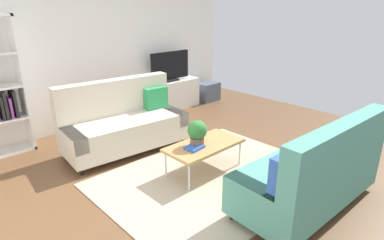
% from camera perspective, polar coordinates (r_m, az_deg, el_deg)
% --- Properties ---
extents(ground_plane, '(7.68, 7.68, 0.00)m').
position_cam_1_polar(ground_plane, '(4.59, 1.08, -8.90)').
color(ground_plane, brown).
extents(wall_far, '(6.40, 0.12, 2.90)m').
position_cam_1_polar(wall_far, '(6.37, -17.18, 12.18)').
color(wall_far, white).
rests_on(wall_far, ground_plane).
extents(area_rug, '(2.90, 2.20, 0.01)m').
position_cam_1_polar(area_rug, '(4.40, 3.56, -10.15)').
color(area_rug, tan).
rests_on(area_rug, ground_plane).
extents(couch_beige, '(1.97, 1.01, 1.10)m').
position_cam_1_polar(couch_beige, '(5.19, -12.06, -0.50)').
color(couch_beige, beige).
rests_on(couch_beige, ground_plane).
extents(couch_green, '(1.94, 0.93, 1.10)m').
position_cam_1_polar(couch_green, '(3.85, 20.75, -8.76)').
color(couch_green, teal).
rests_on(couch_green, ground_plane).
extents(coffee_table, '(1.10, 0.56, 0.42)m').
position_cam_1_polar(coffee_table, '(4.38, 2.21, -4.60)').
color(coffee_table, '#B7844C').
rests_on(coffee_table, ground_plane).
extents(tv_console, '(1.40, 0.44, 0.64)m').
position_cam_1_polar(tv_console, '(7.14, -3.91, 4.48)').
color(tv_console, silver).
rests_on(tv_console, ground_plane).
extents(tv, '(1.00, 0.20, 0.64)m').
position_cam_1_polar(tv, '(6.98, -3.93, 9.46)').
color(tv, black).
rests_on(tv, tv_console).
extents(storage_trunk, '(0.52, 0.40, 0.44)m').
position_cam_1_polar(storage_trunk, '(7.82, 2.81, 5.11)').
color(storage_trunk, '#4C5666').
rests_on(storage_trunk, ground_plane).
extents(potted_plant, '(0.26, 0.26, 0.35)m').
position_cam_1_polar(potted_plant, '(4.25, 0.94, -2.21)').
color(potted_plant, brown).
rests_on(potted_plant, coffee_table).
extents(table_book_0, '(0.26, 0.21, 0.04)m').
position_cam_1_polar(table_book_0, '(4.22, 0.44, -4.91)').
color(table_book_0, '#3359B2').
rests_on(table_book_0, coffee_table).
extents(vase_0, '(0.13, 0.13, 0.13)m').
position_cam_1_polar(vase_0, '(6.74, -8.08, 6.77)').
color(vase_0, silver).
rests_on(vase_0, tv_console).
extents(bottle_0, '(0.05, 0.05, 0.22)m').
position_cam_1_polar(bottle_0, '(6.77, -6.37, 7.31)').
color(bottle_0, silver).
rests_on(bottle_0, tv_console).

